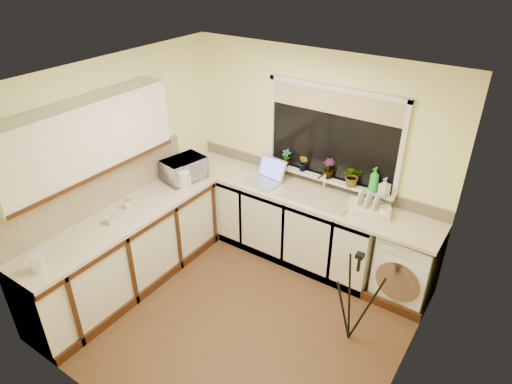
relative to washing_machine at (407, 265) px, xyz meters
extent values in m
plane|color=brown|center=(-1.30, -1.24, -0.40)|extent=(3.20, 3.20, 0.00)
plane|color=white|center=(-1.30, -1.24, 2.05)|extent=(3.20, 3.20, 0.00)
plane|color=#FFFBAA|center=(-1.30, 0.26, 0.82)|extent=(3.20, 0.00, 3.20)
plane|color=#FFFBAA|center=(-1.30, -2.74, 0.82)|extent=(3.20, 0.00, 3.20)
plane|color=#FFFBAA|center=(-2.90, -1.24, 0.82)|extent=(0.00, 3.00, 3.00)
plane|color=#FFFBAA|center=(0.30, -1.24, 0.82)|extent=(0.00, 3.00, 3.00)
cube|color=silver|center=(-1.62, -0.04, 0.03)|extent=(2.55, 0.60, 0.86)
cube|color=silver|center=(-2.60, -1.54, 0.03)|extent=(0.54, 2.40, 0.86)
cube|color=beige|center=(-1.30, -0.04, 0.48)|extent=(3.20, 0.60, 0.04)
cube|color=beige|center=(-2.60, -1.54, 0.48)|extent=(0.60, 2.40, 0.04)
cube|color=silver|center=(-2.74, -1.69, 1.40)|extent=(0.28, 1.90, 0.70)
cube|color=beige|center=(-2.89, -1.54, 0.72)|extent=(0.02, 2.40, 0.45)
cube|color=beige|center=(-1.30, 0.25, 0.57)|extent=(3.20, 0.02, 0.14)
cube|color=black|center=(-1.10, 0.25, 1.15)|extent=(1.50, 0.02, 1.00)
cube|color=tan|center=(-1.10, 0.22, 1.52)|extent=(1.50, 0.02, 0.25)
cube|color=white|center=(-1.10, 0.19, 0.63)|extent=(1.60, 0.14, 0.03)
cube|color=tan|center=(-1.10, -0.04, 0.51)|extent=(0.82, 0.46, 0.03)
cylinder|color=silver|center=(-1.10, 0.14, 0.62)|extent=(0.03, 0.03, 0.24)
cube|color=white|center=(0.00, 0.00, 0.00)|extent=(0.60, 0.58, 0.80)
cube|color=#A8A8B0|center=(-1.77, -0.12, 0.51)|extent=(0.40, 0.31, 0.02)
cube|color=#566DEB|center=(-1.75, 0.06, 0.64)|extent=(0.38, 0.15, 0.25)
cylinder|color=silver|center=(-2.48, -0.69, 0.60)|extent=(0.15, 0.15, 0.20)
cube|color=silver|center=(-0.50, 0.01, 0.53)|extent=(0.51, 0.44, 0.07)
cylinder|color=silver|center=(-2.52, -2.53, 0.59)|extent=(0.12, 0.12, 0.17)
cylinder|color=white|center=(-2.66, -1.38, 0.55)|extent=(0.07, 0.07, 0.10)
imported|color=silver|center=(-2.61, -0.55, 0.63)|extent=(0.42, 0.54, 0.27)
imported|color=#999999|center=(-1.63, 0.18, 0.76)|extent=(0.12, 0.09, 0.22)
imported|color=#999999|center=(-1.40, 0.17, 0.75)|extent=(0.14, 0.13, 0.21)
imported|color=#999999|center=(-1.09, 0.19, 0.77)|extent=(0.14, 0.14, 0.23)
imported|color=#999999|center=(-0.78, 0.17, 0.77)|extent=(0.28, 0.26, 0.25)
imported|color=green|center=(-0.55, 0.19, 0.79)|extent=(0.13, 0.13, 0.28)
imported|color=#999999|center=(-0.42, 0.15, 0.75)|extent=(0.12, 0.12, 0.21)
imported|color=white|center=(-0.33, 0.00, 0.55)|extent=(0.17, 0.17, 0.10)
imported|color=beige|center=(-2.58, -1.69, 0.54)|extent=(0.12, 0.12, 0.09)
camera|label=1|loc=(0.78, -4.03, 3.06)|focal=31.63mm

